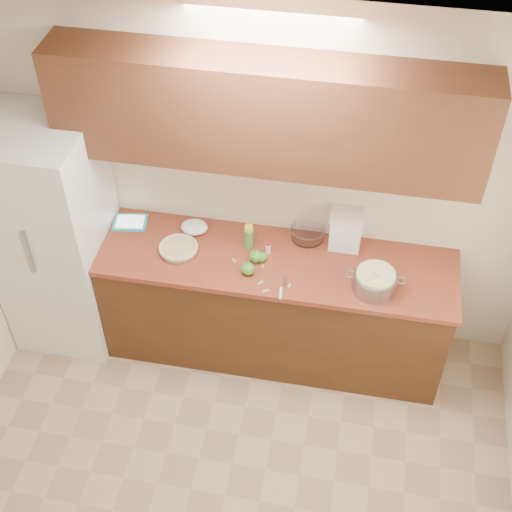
% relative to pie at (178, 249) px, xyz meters
% --- Properties ---
extents(room_shell, '(3.60, 3.60, 3.60)m').
position_rel_pie_xyz_m(room_shell, '(0.55, -1.44, 0.36)').
color(room_shell, tan).
rests_on(room_shell, ground).
extents(counter_run, '(2.64, 0.68, 0.92)m').
position_rel_pie_xyz_m(counter_run, '(0.55, 0.04, -0.48)').
color(counter_run, '#482914').
rests_on(counter_run, ground).
extents(upper_cabinets, '(2.60, 0.34, 0.70)m').
position_rel_pie_xyz_m(upper_cabinets, '(0.55, 0.19, 1.01)').
color(upper_cabinets, '#502C18').
rests_on(upper_cabinets, room_shell).
extents(fridge, '(0.70, 0.70, 1.80)m').
position_rel_pie_xyz_m(fridge, '(-0.89, 0.00, -0.04)').
color(fridge, white).
rests_on(fridge, ground).
extents(pie, '(0.28, 0.28, 0.04)m').
position_rel_pie_xyz_m(pie, '(0.00, 0.00, 0.00)').
color(pie, silver).
rests_on(pie, counter_run).
extents(colander, '(0.38, 0.28, 0.14)m').
position_rel_pie_xyz_m(colander, '(1.32, -0.11, 0.05)').
color(colander, gray).
rests_on(colander, counter_run).
extents(flour_canister, '(0.22, 0.22, 0.28)m').
position_rel_pie_xyz_m(flour_canister, '(1.10, 0.28, 0.12)').
color(flour_canister, white).
rests_on(flour_canister, counter_run).
extents(tablet, '(0.26, 0.21, 0.02)m').
position_rel_pie_xyz_m(tablet, '(-0.41, 0.21, -0.01)').
color(tablet, '#2AAECC').
rests_on(tablet, counter_run).
extents(paring_knife, '(0.04, 0.20, 0.02)m').
position_rel_pie_xyz_m(paring_knife, '(0.74, -0.25, -0.01)').
color(paring_knife, gray).
rests_on(paring_knife, counter_run).
extents(lemon_bottle, '(0.07, 0.07, 0.18)m').
position_rel_pie_xyz_m(lemon_bottle, '(0.46, 0.14, 0.06)').
color(lemon_bottle, '#4C8C38').
rests_on(lemon_bottle, counter_run).
extents(cinnamon_shaker, '(0.04, 0.04, 0.09)m').
position_rel_pie_xyz_m(cinnamon_shaker, '(0.60, 0.09, 0.02)').
color(cinnamon_shaker, beige).
rests_on(cinnamon_shaker, counter_run).
extents(vanilla_bottle, '(0.04, 0.04, 0.11)m').
position_rel_pie_xyz_m(vanilla_bottle, '(0.45, 0.13, 0.03)').
color(vanilla_bottle, black).
rests_on(vanilla_bottle, counter_run).
extents(mixing_bowl, '(0.24, 0.24, 0.09)m').
position_rel_pie_xyz_m(mixing_bowl, '(0.84, 0.29, 0.03)').
color(mixing_bowl, silver).
rests_on(mixing_bowl, counter_run).
extents(paper_towel, '(0.22, 0.19, 0.08)m').
position_rel_pie_xyz_m(paper_towel, '(0.06, 0.21, 0.02)').
color(paper_towel, white).
rests_on(paper_towel, counter_run).
extents(apple_left, '(0.09, 0.09, 0.10)m').
position_rel_pie_xyz_m(apple_left, '(0.53, 0.00, 0.02)').
color(apple_left, '#3C8D27').
rests_on(apple_left, counter_run).
extents(apple_center, '(0.07, 0.07, 0.08)m').
position_rel_pie_xyz_m(apple_center, '(0.57, 0.01, 0.01)').
color(apple_center, '#3C8D27').
rests_on(apple_center, counter_run).
extents(apple_front, '(0.09, 0.09, 0.10)m').
position_rel_pie_xyz_m(apple_front, '(0.50, -0.12, 0.02)').
color(apple_front, '#3C8D27').
rests_on(apple_front, counter_run).
extents(peel_a, '(0.04, 0.03, 0.00)m').
position_rel_pie_xyz_m(peel_a, '(0.39, -0.02, -0.02)').
color(peel_a, '#88BB5B').
rests_on(peel_a, counter_run).
extents(peel_b, '(0.01, 0.03, 0.00)m').
position_rel_pie_xyz_m(peel_b, '(0.59, -0.04, -0.02)').
color(peel_b, '#88BB5B').
rests_on(peel_b, counter_run).
extents(peel_c, '(0.02, 0.04, 0.00)m').
position_rel_pie_xyz_m(peel_c, '(0.78, -0.18, -0.02)').
color(peel_c, '#88BB5B').
rests_on(peel_c, counter_run).
extents(peel_d, '(0.05, 0.04, 0.00)m').
position_rel_pie_xyz_m(peel_d, '(0.64, -0.25, -0.02)').
color(peel_d, '#88BB5B').
rests_on(peel_d, counter_run).
extents(peel_e, '(0.03, 0.04, 0.00)m').
position_rel_pie_xyz_m(peel_e, '(0.60, -0.19, -0.02)').
color(peel_e, '#88BB5B').
rests_on(peel_e, counter_run).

